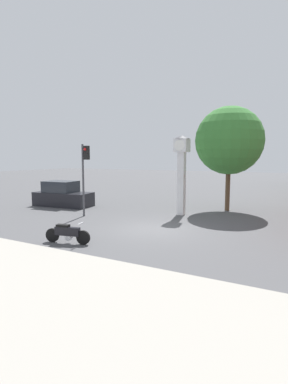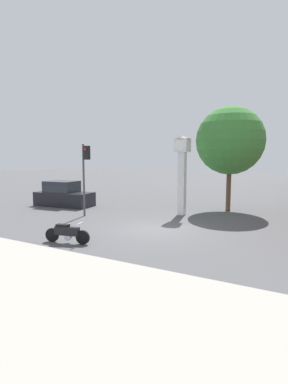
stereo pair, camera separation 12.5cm
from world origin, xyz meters
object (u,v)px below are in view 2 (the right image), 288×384
(street_tree, at_px, (230,141))
(traffic_light, at_px, (85,167))
(parked_car, at_px, (64,195))
(clock_tower, at_px, (182,163))
(motorcycle, at_px, (67,233))

(street_tree, bearing_deg, traffic_light, -139.11)
(traffic_light, height_order, street_tree, street_tree)
(traffic_light, relative_size, parked_car, 0.98)
(traffic_light, height_order, parked_car, traffic_light)
(clock_tower, height_order, parked_car, clock_tower)
(motorcycle, relative_size, clock_tower, 0.41)
(clock_tower, bearing_deg, street_tree, 52.86)
(street_tree, bearing_deg, parked_car, -160.81)
(motorcycle, bearing_deg, traffic_light, 108.51)
(motorcycle, relative_size, street_tree, 0.29)
(street_tree, xyz_separation_m, parked_car, (-10.90, -3.79, -3.81))
(motorcycle, distance_m, traffic_light, 6.18)
(clock_tower, height_order, traffic_light, clock_tower)
(traffic_light, bearing_deg, clock_tower, 33.52)
(motorcycle, bearing_deg, clock_tower, 63.79)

